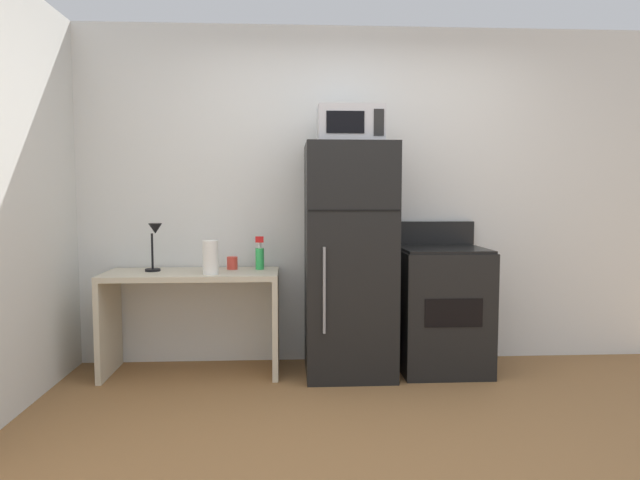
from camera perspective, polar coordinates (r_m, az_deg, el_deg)
The scene contains 10 objects.
ground_plane at distance 3.13m, azimuth 7.44°, elevation -20.27°, with size 12.00×12.00×0.00m, color olive.
wall_back_white at distance 4.52m, azimuth 3.63°, elevation 4.43°, with size 5.00×0.10×2.60m, color silver.
desk at distance 4.28m, azimuth -12.67°, elevation -6.03°, with size 1.26×0.53×0.75m.
desk_lamp at distance 4.31m, azimuth -16.26°, elevation 0.12°, with size 0.14×0.12×0.35m.
paper_towel_roll at distance 4.07m, azimuth -10.92°, elevation -1.73°, with size 0.11×0.11×0.24m, color white.
spray_bottle at distance 4.29m, azimuth -6.07°, elevation -1.64°, with size 0.06×0.06×0.25m.
coffee_mug at distance 4.32m, azimuth -8.79°, elevation -2.30°, with size 0.08×0.08×0.10m, color #D83F33.
refrigerator at distance 4.15m, azimuth 2.94°, elevation -1.99°, with size 0.63×0.67×1.67m.
microwave at distance 4.13m, azimuth 3.03°, elevation 11.44°, with size 0.46×0.35×0.26m.
oven_range at distance 4.36m, azimuth 12.11°, elevation -6.70°, with size 0.64×0.61×1.10m.
Camera 1 is at (-0.54, -2.79, 1.31)m, focal length 31.91 mm.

